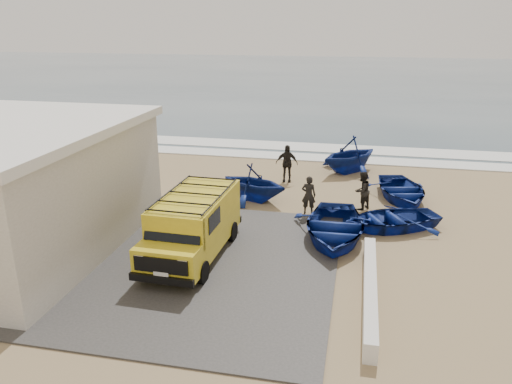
{
  "coord_description": "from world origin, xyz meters",
  "views": [
    {
      "loc": [
        4.42,
        -15.85,
        7.47
      ],
      "look_at": [
        0.64,
        2.02,
        1.2
      ],
      "focal_mm": 35.0,
      "sensor_mm": 36.0,
      "label": 1
    }
  ],
  "objects_px": {
    "fisherman_front": "(309,195)",
    "fisherman_back": "(287,163)",
    "boat_near_right": "(391,219)",
    "boat_mid_left": "(254,182)",
    "van": "(193,223)",
    "boat_near_left": "(334,227)",
    "boat_mid_right": "(401,190)",
    "parapet": "(370,289)",
    "boat_far_left": "(350,154)",
    "fisherman_middle": "(362,191)"
  },
  "relations": [
    {
      "from": "boat_near_right",
      "to": "fisherman_front",
      "type": "relative_size",
      "value": 2.35
    },
    {
      "from": "boat_mid_left",
      "to": "fisherman_back",
      "type": "relative_size",
      "value": 1.69
    },
    {
      "from": "boat_near_right",
      "to": "boat_far_left",
      "type": "distance_m",
      "value": 7.52
    },
    {
      "from": "boat_near_right",
      "to": "boat_mid_left",
      "type": "height_order",
      "value": "boat_mid_left"
    },
    {
      "from": "boat_near_left",
      "to": "fisherman_back",
      "type": "bearing_deg",
      "value": 111.25
    },
    {
      "from": "boat_near_right",
      "to": "fisherman_middle",
      "type": "distance_m",
      "value": 2.21
    },
    {
      "from": "boat_near_left",
      "to": "boat_near_right",
      "type": "height_order",
      "value": "boat_near_left"
    },
    {
      "from": "boat_near_right",
      "to": "fisherman_back",
      "type": "xyz_separation_m",
      "value": [
        -4.74,
        5.0,
        0.53
      ]
    },
    {
      "from": "boat_mid_left",
      "to": "boat_far_left",
      "type": "distance_m",
      "value": 6.57
    },
    {
      "from": "boat_mid_left",
      "to": "van",
      "type": "bearing_deg",
      "value": -167.31
    },
    {
      "from": "boat_mid_right",
      "to": "fisherman_back",
      "type": "distance_m",
      "value": 5.57
    },
    {
      "from": "parapet",
      "to": "fisherman_back",
      "type": "relative_size",
      "value": 3.27
    },
    {
      "from": "fisherman_front",
      "to": "fisherman_back",
      "type": "xyz_separation_m",
      "value": [
        -1.52,
        4.11,
        0.12
      ]
    },
    {
      "from": "boat_near_left",
      "to": "fisherman_front",
      "type": "relative_size",
      "value": 2.81
    },
    {
      "from": "boat_far_left",
      "to": "fisherman_middle",
      "type": "bearing_deg",
      "value": -41.41
    },
    {
      "from": "fisherman_front",
      "to": "fisherman_back",
      "type": "bearing_deg",
      "value": -69.2
    },
    {
      "from": "boat_mid_left",
      "to": "boat_near_right",
      "type": "bearing_deg",
      "value": -88.82
    },
    {
      "from": "boat_far_left",
      "to": "boat_mid_left",
      "type": "bearing_deg",
      "value": -85.55
    },
    {
      "from": "fisherman_middle",
      "to": "boat_mid_left",
      "type": "bearing_deg",
      "value": -53.03
    },
    {
      "from": "parapet",
      "to": "van",
      "type": "bearing_deg",
      "value": 164.43
    },
    {
      "from": "boat_near_left",
      "to": "boat_mid_right",
      "type": "distance_m",
      "value": 5.59
    },
    {
      "from": "van",
      "to": "boat_mid_left",
      "type": "bearing_deg",
      "value": 83.95
    },
    {
      "from": "van",
      "to": "boat_near_right",
      "type": "relative_size",
      "value": 1.35
    },
    {
      "from": "boat_mid_left",
      "to": "boat_mid_right",
      "type": "height_order",
      "value": "boat_mid_left"
    },
    {
      "from": "van",
      "to": "boat_far_left",
      "type": "distance_m",
      "value": 12.0
    },
    {
      "from": "parapet",
      "to": "boat_mid_right",
      "type": "relative_size",
      "value": 1.51
    },
    {
      "from": "parapet",
      "to": "boat_near_right",
      "type": "distance_m",
      "value": 5.4
    },
    {
      "from": "boat_far_left",
      "to": "fisherman_back",
      "type": "bearing_deg",
      "value": -100.92
    },
    {
      "from": "parapet",
      "to": "boat_near_left",
      "type": "relative_size",
      "value": 1.34
    },
    {
      "from": "parapet",
      "to": "boat_mid_left",
      "type": "xyz_separation_m",
      "value": [
        -4.95,
        7.36,
        0.54
      ]
    },
    {
      "from": "van",
      "to": "boat_near_left",
      "type": "height_order",
      "value": "van"
    },
    {
      "from": "parapet",
      "to": "fisherman_back",
      "type": "distance_m",
      "value": 11.09
    },
    {
      "from": "boat_near_right",
      "to": "boat_mid_left",
      "type": "xyz_separation_m",
      "value": [
        -5.74,
        2.03,
        0.43
      ]
    },
    {
      "from": "parapet",
      "to": "boat_far_left",
      "type": "height_order",
      "value": "boat_far_left"
    },
    {
      "from": "fisherman_back",
      "to": "fisherman_front",
      "type": "bearing_deg",
      "value": -75.01
    },
    {
      "from": "boat_near_right",
      "to": "boat_mid_right",
      "type": "bearing_deg",
      "value": 144.8
    },
    {
      "from": "boat_near_right",
      "to": "boat_mid_right",
      "type": "relative_size",
      "value": 0.94
    },
    {
      "from": "parapet",
      "to": "fisherman_back",
      "type": "xyz_separation_m",
      "value": [
        -3.95,
        10.34,
        0.64
      ]
    },
    {
      "from": "boat_near_right",
      "to": "boat_mid_left",
      "type": "relative_size",
      "value": 1.21
    },
    {
      "from": "boat_near_right",
      "to": "boat_mid_right",
      "type": "distance_m",
      "value": 3.56
    },
    {
      "from": "boat_mid_right",
      "to": "fisherman_middle",
      "type": "xyz_separation_m",
      "value": [
        -1.7,
        -1.64,
        0.4
      ]
    },
    {
      "from": "parapet",
      "to": "boat_near_left",
      "type": "height_order",
      "value": "boat_near_left"
    },
    {
      "from": "boat_far_left",
      "to": "boat_near_left",
      "type": "bearing_deg",
      "value": -50.29
    },
    {
      "from": "parapet",
      "to": "van",
      "type": "distance_m",
      "value": 6.04
    },
    {
      "from": "boat_mid_left",
      "to": "fisherman_back",
      "type": "xyz_separation_m",
      "value": [
        1.0,
        2.98,
        0.1
      ]
    },
    {
      "from": "van",
      "to": "fisherman_back",
      "type": "distance_m",
      "value": 8.92
    },
    {
      "from": "boat_near_right",
      "to": "boat_far_left",
      "type": "height_order",
      "value": "boat_far_left"
    },
    {
      "from": "boat_near_right",
      "to": "boat_mid_left",
      "type": "distance_m",
      "value": 6.1
    },
    {
      "from": "boat_mid_right",
      "to": "boat_far_left",
      "type": "bearing_deg",
      "value": 110.14
    },
    {
      "from": "boat_mid_left",
      "to": "boat_far_left",
      "type": "bearing_deg",
      "value": -16.25
    }
  ]
}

